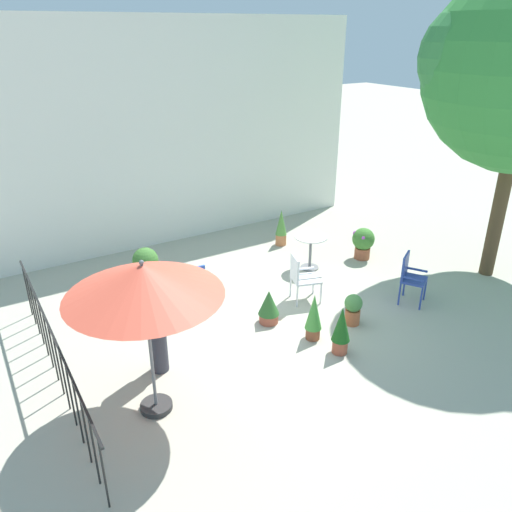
% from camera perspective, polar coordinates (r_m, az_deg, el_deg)
% --- Properties ---
extents(ground_plane, '(60.00, 60.00, 0.00)m').
position_cam_1_polar(ground_plane, '(9.14, 1.91, -6.92)').
color(ground_plane, '#AEAA96').
extents(villa_facade, '(9.84, 0.30, 5.02)m').
position_cam_1_polar(villa_facade, '(11.92, -9.88, 13.28)').
color(villa_facade, white).
rests_on(villa_facade, ground).
extents(terrace_railing, '(0.03, 5.08, 1.01)m').
position_cam_1_polar(terrace_railing, '(7.70, -21.90, -9.59)').
color(terrace_railing, black).
rests_on(terrace_railing, ground).
extents(patio_umbrella_0, '(1.98, 1.98, 2.25)m').
position_cam_1_polar(patio_umbrella_0, '(6.26, -12.60, -2.85)').
color(patio_umbrella_0, '#2D2D2D').
rests_on(patio_umbrella_0, ground).
extents(cafe_table_0, '(0.71, 0.71, 0.75)m').
position_cam_1_polar(cafe_table_0, '(10.76, 6.19, 1.12)').
color(cafe_table_0, white).
rests_on(cafe_table_0, ground).
extents(patio_chair_0, '(0.46, 0.53, 0.91)m').
position_cam_1_polar(patio_chair_0, '(9.23, -7.21, -3.22)').
color(patio_chair_0, '#2648A1').
rests_on(patio_chair_0, ground).
extents(patio_chair_1, '(0.61, 0.58, 0.93)m').
position_cam_1_polar(patio_chair_1, '(9.45, 5.17, -2.25)').
color(patio_chair_1, white).
rests_on(patio_chair_1, ground).
extents(patio_chair_2, '(0.61, 0.60, 0.96)m').
position_cam_1_polar(patio_chair_2, '(9.80, 17.03, -2.08)').
color(patio_chair_2, '#31479D').
rests_on(patio_chair_2, ground).
extents(potted_plant_0, '(0.49, 0.49, 0.71)m').
position_cam_1_polar(potted_plant_0, '(11.47, 11.99, 1.61)').
color(potted_plant_0, '#9C5236').
rests_on(potted_plant_0, ground).
extents(potted_plant_1, '(0.30, 0.30, 0.83)m').
position_cam_1_polar(potted_plant_1, '(8.11, 9.61, -8.12)').
color(potted_plant_1, '#AC533B').
rests_on(potted_plant_1, ground).
extents(potted_plant_2, '(0.52, 0.52, 0.75)m').
position_cam_1_polar(potted_plant_2, '(10.38, -12.36, -0.78)').
color(potted_plant_2, '#BC523F').
rests_on(potted_plant_2, ground).
extents(potted_plant_3, '(0.37, 0.37, 0.63)m').
position_cam_1_polar(potted_plant_3, '(8.84, 1.45, -5.69)').
color(potted_plant_3, '#A9513C').
rests_on(potted_plant_3, ground).
extents(potted_plant_4, '(0.33, 0.33, 0.55)m').
position_cam_1_polar(potted_plant_4, '(9.89, -15.99, -3.29)').
color(potted_plant_4, '#B0553B').
rests_on(potted_plant_4, ground).
extents(potted_plant_5, '(0.28, 0.28, 0.83)m').
position_cam_1_polar(potted_plant_5, '(8.40, 6.54, -6.73)').
color(potted_plant_5, brown).
rests_on(potted_plant_5, ground).
extents(potted_plant_6, '(0.27, 0.27, 0.87)m').
position_cam_1_polar(potted_plant_6, '(11.94, 2.86, 3.25)').
color(potted_plant_6, '#C07144').
rests_on(potted_plant_6, ground).
extents(potted_plant_7, '(0.31, 0.31, 0.57)m').
position_cam_1_polar(potted_plant_7, '(8.96, 10.91, -5.82)').
color(potted_plant_7, '#BB603A').
rests_on(potted_plant_7, ground).
extents(standing_person, '(0.45, 0.45, 1.64)m').
position_cam_1_polar(standing_person, '(7.55, -11.21, -7.33)').
color(standing_person, '#33333D').
rests_on(standing_person, ground).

